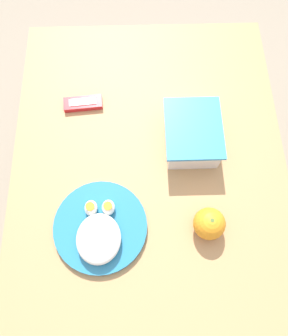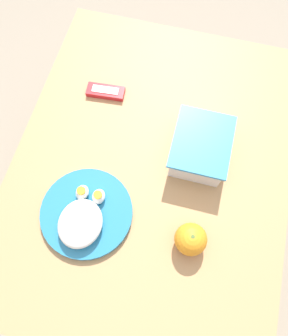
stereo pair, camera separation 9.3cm
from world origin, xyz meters
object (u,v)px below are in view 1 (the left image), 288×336
at_px(food_container, 192,135).
at_px(orange_fruit, 209,224).
at_px(candy_bar, 83,103).
at_px(rice_plate, 100,230).

height_order(food_container, orange_fruit, food_container).
bearing_deg(orange_fruit, candy_bar, -138.47).
bearing_deg(candy_bar, rice_plate, 8.89).
relative_size(orange_fruit, candy_bar, 0.69).
xyz_separation_m(food_container, rice_plate, (0.27, -0.27, -0.02)).
bearing_deg(food_container, rice_plate, -44.86).
distance_m(orange_fruit, rice_plate, 0.29).
distance_m(rice_plate, candy_bar, 0.41).
bearing_deg(orange_fruit, rice_plate, -89.04).
relative_size(food_container, orange_fruit, 2.29).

